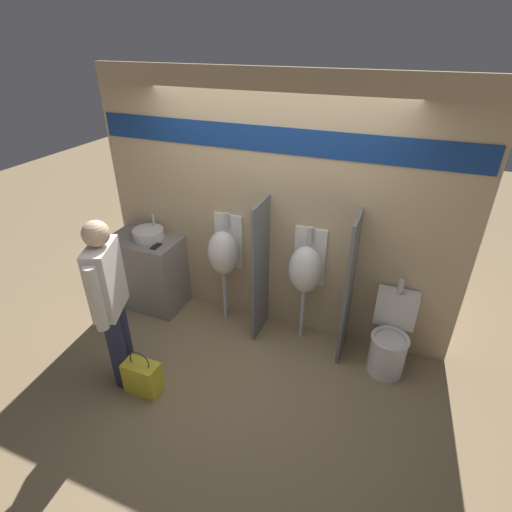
# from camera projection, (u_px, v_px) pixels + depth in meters

# --- Properties ---
(ground_plane) EXTENTS (16.00, 16.00, 0.00)m
(ground_plane) POSITION_uv_depth(u_px,v_px,m) (250.00, 348.00, 4.27)
(ground_plane) COLOR #997F5B
(display_wall) EXTENTS (3.85, 0.07, 2.70)m
(display_wall) POSITION_uv_depth(u_px,v_px,m) (272.00, 210.00, 4.08)
(display_wall) COLOR tan
(display_wall) RESTS_ON ground_plane
(sink_counter) EXTENTS (0.83, 0.51, 0.89)m
(sink_counter) POSITION_uv_depth(u_px,v_px,m) (148.00, 272.00, 4.78)
(sink_counter) COLOR gray
(sink_counter) RESTS_ON ground_plane
(sink_basin) EXTENTS (0.35, 0.35, 0.25)m
(sink_basin) POSITION_uv_depth(u_px,v_px,m) (148.00, 234.00, 4.56)
(sink_basin) COLOR white
(sink_basin) RESTS_ON sink_counter
(cell_phone) EXTENTS (0.07, 0.14, 0.01)m
(cell_phone) POSITION_uv_depth(u_px,v_px,m) (156.00, 246.00, 4.40)
(cell_phone) COLOR black
(cell_phone) RESTS_ON sink_counter
(divider_near_counter) EXTENTS (0.03, 0.44, 1.55)m
(divider_near_counter) POSITION_uv_depth(u_px,v_px,m) (261.00, 271.00, 4.18)
(divider_near_counter) COLOR slate
(divider_near_counter) RESTS_ON ground_plane
(divider_mid) EXTENTS (0.03, 0.44, 1.55)m
(divider_mid) POSITION_uv_depth(u_px,v_px,m) (349.00, 290.00, 3.88)
(divider_mid) COLOR slate
(divider_mid) RESTS_ON ground_plane
(urinal_near_counter) EXTENTS (0.35, 0.32, 1.29)m
(urinal_near_counter) POSITION_uv_depth(u_px,v_px,m) (224.00, 253.00, 4.34)
(urinal_near_counter) COLOR silver
(urinal_near_counter) RESTS_ON ground_plane
(urinal_far) EXTENTS (0.35, 0.32, 1.29)m
(urinal_far) POSITION_uv_depth(u_px,v_px,m) (305.00, 269.00, 4.04)
(urinal_far) COLOR silver
(urinal_far) RESTS_ON ground_plane
(toilet) EXTENTS (0.39, 0.53, 0.93)m
(toilet) POSITION_uv_depth(u_px,v_px,m) (390.00, 339.00, 3.90)
(toilet) COLOR white
(toilet) RESTS_ON ground_plane
(person_in_vest) EXTENTS (0.33, 0.55, 1.67)m
(person_in_vest) POSITION_uv_depth(u_px,v_px,m) (110.00, 299.00, 3.48)
(person_in_vest) COLOR #282D4C
(person_in_vest) RESTS_ON ground_plane
(shopping_bag) EXTENTS (0.33, 0.18, 0.47)m
(shopping_bag) POSITION_uv_depth(u_px,v_px,m) (143.00, 377.00, 3.70)
(shopping_bag) COLOR yellow
(shopping_bag) RESTS_ON ground_plane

